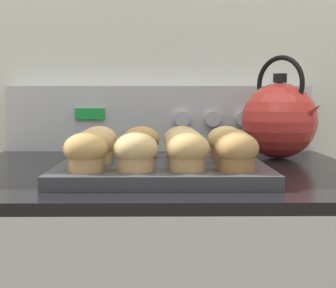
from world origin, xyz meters
The scene contains 15 objects.
wall_back centered at (0.00, 0.70, 1.20)m, with size 8.00×0.05×2.40m.
control_panel centered at (0.00, 0.64, 0.96)m, with size 0.78×0.07×0.17m.
muffin_pan centered at (0.01, 0.23, 0.89)m, with size 0.36×0.28×0.02m.
muffin_r0_c0 centered at (-0.11, 0.15, 0.93)m, with size 0.07×0.07×0.06m.
muffin_r0_c1 centered at (-0.03, 0.15, 0.93)m, with size 0.07×0.07×0.06m.
muffin_r0_c2 centered at (0.05, 0.15, 0.93)m, with size 0.07×0.07×0.06m.
muffin_r0_c3 centered at (0.13, 0.15, 0.93)m, with size 0.07×0.07×0.06m.
muffin_r1_c0 centered at (-0.11, 0.23, 0.93)m, with size 0.07×0.07×0.06m.
muffin_r1_c2 centered at (0.05, 0.23, 0.93)m, with size 0.07×0.07×0.06m.
muffin_r1_c3 centered at (0.13, 0.23, 0.93)m, with size 0.07×0.07×0.06m.
muffin_r2_c0 centered at (-0.11, 0.31, 0.93)m, with size 0.07×0.07×0.06m.
muffin_r2_c1 centered at (-0.03, 0.31, 0.93)m, with size 0.07×0.07×0.06m.
muffin_r2_c2 centered at (0.05, 0.31, 0.93)m, with size 0.07×0.07×0.06m.
muffin_r2_c3 centered at (0.13, 0.31, 0.93)m, with size 0.07×0.07×0.06m.
tea_kettle centered at (0.27, 0.47, 0.97)m, with size 0.17×0.19×0.23m.
Camera 1 is at (0.01, -0.58, 1.02)m, focal length 50.00 mm.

